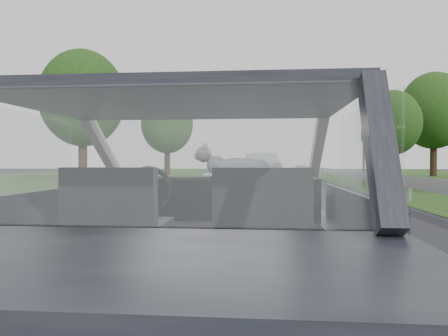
% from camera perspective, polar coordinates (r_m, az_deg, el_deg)
% --- Properties ---
extents(subject_car, '(1.80, 4.00, 1.45)m').
position_cam_1_polar(subject_car, '(2.67, -3.59, -7.70)').
color(subject_car, black).
rests_on(subject_car, ground).
extents(dashboard, '(1.58, 0.45, 0.30)m').
position_cam_1_polar(dashboard, '(3.27, -1.86, -3.93)').
color(dashboard, black).
rests_on(dashboard, subject_car).
extents(driver_seat, '(0.50, 0.72, 0.42)m').
position_cam_1_polar(driver_seat, '(2.47, -13.93, -4.78)').
color(driver_seat, black).
rests_on(driver_seat, subject_car).
extents(passenger_seat, '(0.50, 0.72, 0.42)m').
position_cam_1_polar(passenger_seat, '(2.33, 5.08, -5.09)').
color(passenger_seat, black).
rests_on(passenger_seat, subject_car).
extents(steering_wheel, '(0.36, 0.36, 0.04)m').
position_cam_1_polar(steering_wheel, '(3.05, -10.05, -2.95)').
color(steering_wheel, black).
rests_on(steering_wheel, dashboard).
extents(cat, '(0.59, 0.19, 0.26)m').
position_cam_1_polar(cat, '(3.24, 1.97, 0.21)').
color(cat, gray).
rests_on(cat, dashboard).
extents(guardrail, '(0.05, 90.00, 0.32)m').
position_cam_1_polar(guardrail, '(13.20, 22.59, -1.62)').
color(guardrail, '#A3A3A4').
rests_on(guardrail, ground).
extents(other_car, '(2.59, 5.28, 1.67)m').
position_cam_1_polar(other_car, '(26.06, 4.90, 0.15)').
color(other_car, '#A9ABB2').
rests_on(other_car, ground).
extents(highway_sign, '(0.51, 1.06, 2.75)m').
position_cam_1_polar(highway_sign, '(21.57, 17.78, 1.42)').
color(highway_sign, '#114B24').
rests_on(highway_sign, ground).
extents(tree_2, '(4.15, 4.15, 5.84)m').
position_cam_1_polar(tree_2, '(31.83, 21.12, 3.97)').
color(tree_2, black).
rests_on(tree_2, ground).
extents(tree_3, '(6.67, 6.67, 7.96)m').
position_cam_1_polar(tree_3, '(38.20, 25.70, 5.00)').
color(tree_3, black).
rests_on(tree_3, ground).
extents(tree_5, '(5.90, 5.90, 7.53)m').
position_cam_1_polar(tree_5, '(27.21, -17.99, 6.33)').
color(tree_5, black).
rests_on(tree_5, ground).
extents(tree_6, '(5.19, 5.19, 6.95)m').
position_cam_1_polar(tree_6, '(39.01, -7.44, 4.24)').
color(tree_6, black).
rests_on(tree_6, ground).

